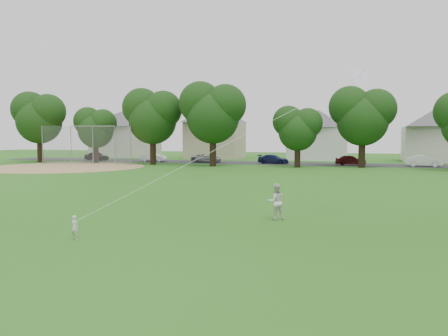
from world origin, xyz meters
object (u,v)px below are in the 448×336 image
(kite, at_px, (234,140))
(baseball_backstop, at_px, (91,145))
(toddler, at_px, (75,227))
(older_boy, at_px, (276,202))

(kite, relative_size, baseball_backstop, 1.22)
(toddler, height_order, baseball_backstop, baseball_backstop)
(toddler, height_order, older_boy, older_boy)
(older_boy, bearing_deg, kite, 23.89)
(kite, distance_m, baseball_backstop, 41.23)
(toddler, xyz_separation_m, kite, (4.56, 3.70, 2.93))
(toddler, distance_m, baseball_backstop, 41.43)
(toddler, distance_m, older_boy, 8.05)
(baseball_backstop, bearing_deg, toddler, -56.51)
(older_boy, xyz_separation_m, baseball_backstop, (-28.71, 29.02, 1.62))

